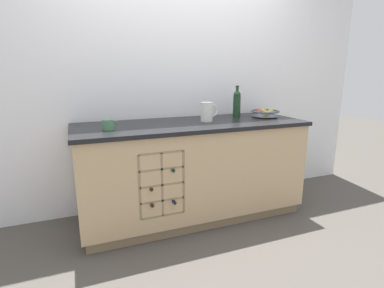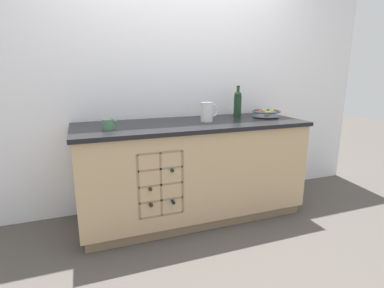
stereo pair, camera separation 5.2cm
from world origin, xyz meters
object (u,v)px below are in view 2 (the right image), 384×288
object	(u,v)px
fruit_bowl	(266,113)
ceramic_mug	(108,124)
white_pitcher	(207,111)
standing_wine_bottle	(238,103)

from	to	relation	value
fruit_bowl	ceramic_mug	size ratio (longest dim) A/B	2.31
white_pitcher	ceramic_mug	bearing A→B (deg)	-173.63
ceramic_mug	standing_wine_bottle	world-z (taller)	standing_wine_bottle
fruit_bowl	standing_wine_bottle	size ratio (longest dim) A/B	0.91
white_pitcher	standing_wine_bottle	xyz separation A→B (m)	(0.40, 0.16, 0.05)
fruit_bowl	standing_wine_bottle	distance (m)	0.31
standing_wine_bottle	fruit_bowl	bearing A→B (deg)	-24.75
ceramic_mug	standing_wine_bottle	xyz separation A→B (m)	(1.30, 0.26, 0.10)
fruit_bowl	ceramic_mug	xyz separation A→B (m)	(-1.56, -0.13, -0.00)
white_pitcher	standing_wine_bottle	bearing A→B (deg)	21.27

